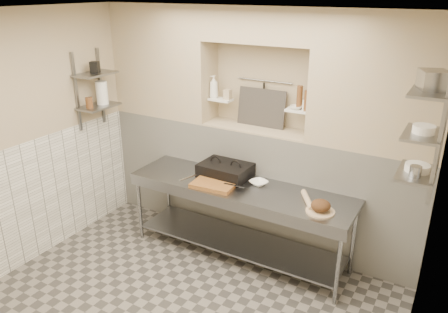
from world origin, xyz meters
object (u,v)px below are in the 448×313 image
Objects in this scene: bread_loaf at (321,205)px; bowl_alcove at (296,107)px; cutting_board at (214,184)px; jug_left at (102,93)px; prep_table at (239,207)px; rolling_pin at (307,200)px; mixing_bowl at (259,183)px; bottle_soap at (214,87)px; panini_press at (225,170)px.

bread_loaf is 1.48× the size of bowl_alcove.
cutting_board is 1.85m from jug_left.
prep_table is 0.84m from rolling_pin.
mixing_bowl reaches higher than cutting_board.
bottle_soap is at bearing 139.94° from prep_table.
cutting_board is at bearing -146.77° from mixing_bowl.
jug_left is at bearing -174.35° from mixing_bowl.
rolling_pin is 1.41× the size of bottle_soap.
bowl_alcove is at bearing 14.84° from jug_left.
prep_table is 0.36m from mixing_bowl.
panini_press is 3.03× the size of bread_loaf.
bottle_soap is at bearing 159.46° from rolling_pin.
bread_loaf is (0.18, -0.13, 0.05)m from rolling_pin.
mixing_bowl is 0.67× the size of jug_left.
bottle_soap is at bearing 136.40° from panini_press.
rolling_pin is at bearing 143.72° from bread_loaf.
bottle_soap is 2.09× the size of bowl_alcove.
rolling_pin is 1.36× the size of jug_left.
cutting_board is 2.44× the size of bread_loaf.
mixing_bowl is 1.46× the size of bowl_alcove.
bottle_soap is at bearing 153.97° from mixing_bowl.
jug_left is at bearing 178.65° from bread_loaf.
bottle_soap reaches higher than panini_press.
bowl_alcove is (0.65, 0.68, 0.81)m from cutting_board.
bottle_soap reaches higher than bowl_alcove.
bowl_alcove reaches higher than bread_loaf.
mixing_bowl is (0.44, -0.02, -0.06)m from panini_press.
mixing_bowl is at bearing -0.50° from panini_press.
rolling_pin is at bearing 7.40° from cutting_board.
mixing_bowl reaches higher than prep_table.
prep_table is at bearing -179.33° from rolling_pin.
prep_table is 1.04m from bread_loaf.
rolling_pin is 2.96× the size of bowl_alcove.
prep_table is 9.47× the size of bottle_soap.
panini_press is 1.28m from bread_loaf.
prep_table is at bearing 1.69° from jug_left.
rolling_pin is (0.62, -0.14, 0.01)m from mixing_bowl.
panini_press is at bearing 148.70° from prep_table.
rolling_pin is 1.80m from bottle_soap.
bowl_alcove is (-0.39, 0.55, 0.80)m from rolling_pin.
panini_press reaches higher than prep_table.
cutting_board is 1.22m from bottle_soap.
bottle_soap reaches higher than bread_loaf.
bread_loaf is at bearing -49.90° from bowl_alcove.
cutting_board is 1.66× the size of jug_left.
panini_press is at bearing -149.80° from bowl_alcove.
bottle_soap reaches higher than mixing_bowl.
bottle_soap is at bearing 25.91° from jug_left.
jug_left is at bearing -178.31° from prep_table.
bowl_alcove is at bearing 0.21° from bottle_soap.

